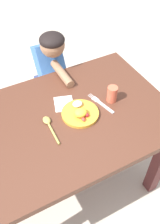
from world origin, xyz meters
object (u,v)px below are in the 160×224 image
Objects in this scene: drinking_cup at (112,94)px; person at (51,81)px; plate at (80,113)px; fork at (101,104)px; spoon at (49,125)px.

person reaches higher than drinking_cup.
person is (-0.17, 0.56, -0.25)m from drinking_cup.
plate is at bearing -174.68° from drinking_cup.
plate is 2.12× the size of drinking_cup.
drinking_cup is at bearing 106.63° from person.
person is at bearing 106.63° from drinking_cup.
person is (-0.10, 0.56, -0.20)m from fork.
drinking_cup is 0.10× the size of person.
drinking_cup is at bearing 5.32° from plate.
drinking_cup is (0.22, 0.02, 0.03)m from plate.
spoon is at bearing -178.26° from drinking_cup.
drinking_cup is at bearing -86.38° from spoon.
plate reaches higher than spoon.
plate is at bearing 84.48° from person.
plate is 0.22× the size of person.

